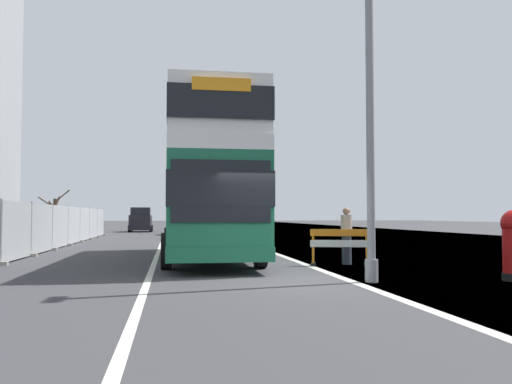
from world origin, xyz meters
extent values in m
cube|color=#38383A|center=(0.00, 0.00, -0.05)|extent=(140.00, 280.00, 0.10)
cube|color=#B2AFA8|center=(1.63, 0.00, 0.00)|extent=(0.24, 196.00, 0.01)
cube|color=silver|center=(-2.87, 0.00, 0.00)|extent=(0.16, 168.00, 0.01)
cube|color=#196042|center=(-1.18, 6.61, 1.72)|extent=(2.60, 11.00, 2.73)
cube|color=white|center=(-1.18, 6.61, 3.28)|extent=(2.60, 11.00, 0.40)
cube|color=white|center=(-1.18, 6.61, 4.23)|extent=(2.58, 10.89, 1.50)
cube|color=black|center=(-1.18, 6.61, 2.13)|extent=(2.63, 11.11, 0.87)
cube|color=black|center=(-1.18, 6.61, 4.23)|extent=(2.62, 11.05, 0.82)
cube|color=black|center=(-1.19, 1.09, 2.06)|extent=(2.39, 0.06, 1.50)
cube|color=orange|center=(-1.19, 1.09, 4.64)|extent=(1.43, 0.06, 0.32)
cube|color=#196042|center=(-1.18, 6.61, 0.53)|extent=(2.63, 11.11, 0.36)
cylinder|color=black|center=(-2.48, 3.20, 0.50)|extent=(0.30, 1.00, 1.00)
cylinder|color=black|center=(0.12, 3.20, 0.50)|extent=(0.30, 1.00, 1.00)
cylinder|color=black|center=(-2.48, 9.64, 0.50)|extent=(0.30, 1.00, 1.00)
cylinder|color=black|center=(0.12, 9.63, 0.50)|extent=(0.30, 1.00, 1.00)
cylinder|color=gray|center=(2.03, -0.30, 4.48)|extent=(0.18, 0.18, 8.96)
cylinder|color=gray|center=(2.03, -0.30, 0.25)|extent=(0.29, 0.29, 0.50)
cube|color=orange|center=(2.52, 3.45, 0.97)|extent=(1.69, 0.51, 0.20)
cube|color=white|center=(2.52, 3.45, 0.65)|extent=(1.69, 0.51, 0.20)
cube|color=orange|center=(1.77, 3.65, 0.49)|extent=(0.09, 0.09, 0.97)
cube|color=black|center=(1.77, 3.65, 0.04)|extent=(0.24, 0.46, 0.08)
cube|color=orange|center=(3.28, 3.26, 0.49)|extent=(0.09, 0.09, 0.97)
cube|color=black|center=(3.28, 3.26, 0.04)|extent=(0.24, 0.46, 0.08)
cube|color=#A8AAAD|center=(-7.32, 6.77, 0.99)|extent=(0.04, 3.26, 1.87)
cube|color=#A8AAAD|center=(-7.32, 10.17, 0.99)|extent=(0.04, 3.26, 1.87)
cube|color=#A8AAAD|center=(-7.32, 13.57, 0.99)|extent=(0.04, 3.26, 1.87)
cube|color=#A8AAAD|center=(-7.32, 16.97, 0.99)|extent=(0.04, 3.26, 1.87)
cube|color=#A8AAAD|center=(-7.32, 20.37, 0.99)|extent=(0.04, 3.26, 1.87)
cube|color=#A8AAAD|center=(-7.32, 23.77, 0.99)|extent=(0.04, 3.26, 1.87)
cube|color=#A8AAAD|center=(-7.32, 27.17, 0.99)|extent=(0.04, 3.26, 1.87)
cylinder|color=#939699|center=(-7.32, 5.07, 0.99)|extent=(0.06, 0.06, 1.97)
cube|color=gray|center=(-7.32, 5.07, 0.06)|extent=(0.44, 0.20, 0.12)
cylinder|color=#939699|center=(-7.32, 8.47, 0.99)|extent=(0.06, 0.06, 1.97)
cube|color=gray|center=(-7.32, 8.47, 0.06)|extent=(0.44, 0.20, 0.12)
cylinder|color=#939699|center=(-7.32, 11.87, 0.99)|extent=(0.06, 0.06, 1.97)
cube|color=gray|center=(-7.32, 11.87, 0.06)|extent=(0.44, 0.20, 0.12)
cylinder|color=#939699|center=(-7.32, 15.27, 0.99)|extent=(0.06, 0.06, 1.97)
cube|color=gray|center=(-7.32, 15.27, 0.06)|extent=(0.44, 0.20, 0.12)
cylinder|color=#939699|center=(-7.32, 18.67, 0.99)|extent=(0.06, 0.06, 1.97)
cube|color=gray|center=(-7.32, 18.67, 0.06)|extent=(0.44, 0.20, 0.12)
cylinder|color=#939699|center=(-7.32, 22.07, 0.99)|extent=(0.06, 0.06, 1.97)
cube|color=gray|center=(-7.32, 22.07, 0.06)|extent=(0.44, 0.20, 0.12)
cylinder|color=#939699|center=(-7.32, 25.47, 0.99)|extent=(0.06, 0.06, 1.97)
cube|color=gray|center=(-7.32, 25.47, 0.06)|extent=(0.44, 0.20, 0.12)
cylinder|color=#939699|center=(-7.32, 28.87, 0.99)|extent=(0.06, 0.06, 1.97)
cube|color=gray|center=(-7.32, 28.87, 0.06)|extent=(0.44, 0.20, 0.12)
cube|color=gray|center=(-0.66, 23.47, 0.74)|extent=(1.80, 4.33, 1.12)
cube|color=black|center=(-0.66, 23.47, 1.65)|extent=(1.66, 2.38, 0.69)
cylinder|color=black|center=(0.24, 24.81, 0.30)|extent=(0.20, 0.60, 0.60)
cylinder|color=black|center=(-1.56, 24.81, 0.30)|extent=(0.20, 0.60, 0.60)
cylinder|color=black|center=(0.24, 22.12, 0.30)|extent=(0.20, 0.60, 0.60)
cylinder|color=black|center=(-1.56, 22.12, 0.30)|extent=(0.20, 0.60, 0.60)
cube|color=slate|center=(-1.18, 29.70, 0.85)|extent=(1.79, 4.22, 1.33)
cube|color=black|center=(-1.18, 29.70, 1.86)|extent=(1.64, 2.32, 0.70)
cylinder|color=black|center=(-0.29, 31.01, 0.30)|extent=(0.20, 0.60, 0.60)
cylinder|color=black|center=(-2.08, 31.01, 0.30)|extent=(0.20, 0.60, 0.60)
cylinder|color=black|center=(-0.29, 28.39, 0.30)|extent=(0.20, 0.60, 0.60)
cylinder|color=black|center=(-2.08, 28.39, 0.30)|extent=(0.20, 0.60, 0.60)
cube|color=black|center=(-5.11, 37.72, 0.84)|extent=(1.86, 4.28, 1.32)
cube|color=black|center=(-5.11, 37.72, 1.85)|extent=(1.71, 2.35, 0.69)
cylinder|color=black|center=(-4.18, 39.04, 0.30)|extent=(0.20, 0.60, 0.60)
cylinder|color=black|center=(-6.04, 39.04, 0.30)|extent=(0.20, 0.60, 0.60)
cylinder|color=black|center=(-4.18, 36.39, 0.30)|extent=(0.20, 0.60, 0.60)
cylinder|color=black|center=(-6.04, 36.39, 0.30)|extent=(0.20, 0.60, 0.60)
cylinder|color=#4C3D2D|center=(-13.71, 43.35, 1.57)|extent=(0.40, 0.40, 3.14)
cylinder|color=#4C3D2D|center=(-13.02, 43.17, 3.42)|extent=(1.49, 0.49, 1.23)
cylinder|color=#4C3D2D|center=(-13.60, 43.76, 2.82)|extent=(0.44, 1.01, 1.20)
cylinder|color=#4C3D2D|center=(-14.48, 43.15, 2.73)|extent=(1.64, 0.54, 1.22)
cylinder|color=#4C3D2D|center=(-13.88, 42.74, 2.42)|extent=(0.55, 1.36, 0.93)
cylinder|color=#2D3342|center=(2.87, 3.86, 0.45)|extent=(0.29, 0.29, 0.90)
cylinder|color=#B2A89E|center=(2.87, 3.86, 1.20)|extent=(0.34, 0.34, 0.60)
sphere|color=#937056|center=(2.87, 3.86, 1.60)|extent=(0.22, 0.22, 0.22)
camera|label=1|loc=(-2.36, -11.56, 1.47)|focal=37.28mm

